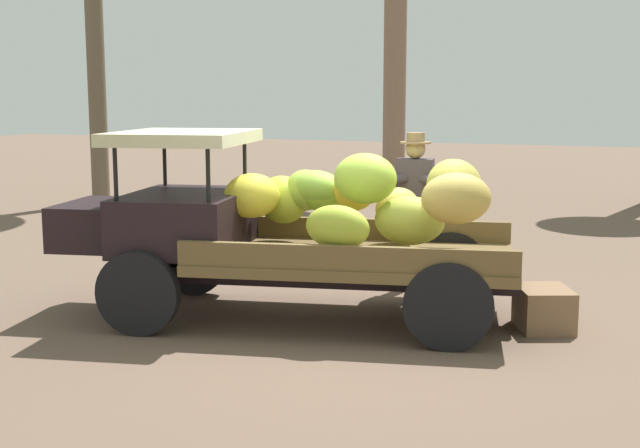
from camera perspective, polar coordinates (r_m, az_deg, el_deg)
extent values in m
plane|color=brown|center=(7.96, 1.95, -7.07)|extent=(60.00, 60.00, 0.00)
cube|color=black|center=(8.14, -0.70, -3.52)|extent=(4.00, 1.30, 0.16)
cylinder|color=black|center=(7.80, -12.35, -4.66)|extent=(0.79, 0.31, 0.78)
cylinder|color=black|center=(9.26, -8.67, -2.41)|extent=(0.79, 0.31, 0.78)
cylinder|color=black|center=(7.25, 8.77, -5.58)|extent=(0.79, 0.31, 0.78)
cylinder|color=black|center=(8.81, 8.93, -3.01)|extent=(0.79, 0.31, 0.78)
cube|color=brown|center=(8.04, 2.46, -2.37)|extent=(3.30, 2.33, 0.10)
cube|color=brown|center=(7.23, 1.68, -2.35)|extent=(2.95, 0.73, 0.22)
cube|color=brown|center=(8.79, 3.12, -0.35)|extent=(2.95, 0.73, 0.22)
cube|color=black|center=(8.36, -9.17, 0.22)|extent=(1.40, 1.72, 0.55)
cube|color=black|center=(8.69, -14.78, 0.00)|extent=(0.91, 1.19, 0.44)
cylinder|color=black|center=(7.85, -13.83, 3.57)|extent=(0.04, 0.04, 0.55)
cylinder|color=black|center=(9.05, -10.59, 4.34)|extent=(0.04, 0.04, 0.55)
cylinder|color=black|center=(7.55, -7.67, 3.54)|extent=(0.04, 0.04, 0.55)
cylinder|color=black|center=(8.78, -5.17, 4.32)|extent=(0.04, 0.04, 0.55)
cube|color=beige|center=(8.28, -9.31, 5.87)|extent=(1.52, 1.75, 0.12)
ellipsoid|color=yellow|center=(8.16, 2.52, 2.55)|extent=(0.71, 0.70, 0.61)
ellipsoid|color=yellow|center=(8.27, -4.68, 1.95)|extent=(0.74, 0.74, 0.46)
ellipsoid|color=#BBC548|center=(7.96, 6.15, 0.23)|extent=(0.76, 0.70, 0.62)
ellipsoid|color=#98B93F|center=(8.50, -1.01, 2.33)|extent=(0.60, 0.59, 0.43)
ellipsoid|color=gold|center=(7.49, 9.30, 1.74)|extent=(0.83, 0.82, 0.60)
ellipsoid|color=gold|center=(7.99, 9.18, 2.59)|extent=(0.81, 0.81, 0.64)
ellipsoid|color=#8FBD31|center=(8.37, 0.67, 2.03)|extent=(0.69, 0.62, 0.48)
ellipsoid|color=#AFC436|center=(8.60, -2.58, 1.68)|extent=(0.61, 0.68, 0.64)
ellipsoid|color=#CEBB4F|center=(8.50, 5.32, 1.08)|extent=(0.68, 0.68, 0.52)
ellipsoid|color=#A6BC33|center=(7.37, 1.20, -0.23)|extent=(0.62, 0.48, 0.49)
ellipsoid|color=#8EBD3F|center=(8.45, -0.24, 2.40)|extent=(0.77, 0.73, 0.51)
ellipsoid|color=#A8D13F|center=(7.90, 3.11, 3.13)|extent=(0.62, 0.63, 0.62)
cylinder|color=#BCABAC|center=(9.32, 7.22, -1.98)|extent=(0.15, 0.15, 0.88)
cylinder|color=#BCABAC|center=(9.35, 5.64, -1.92)|extent=(0.15, 0.15, 0.88)
cube|color=#463B43|center=(9.22, 6.51, 2.59)|extent=(0.43, 0.30, 0.60)
cylinder|color=#463B43|center=(9.10, 7.07, 3.07)|extent=(0.36, 0.35, 0.10)
cylinder|color=#463B43|center=(9.13, 5.82, 3.11)|extent=(0.29, 0.40, 0.10)
sphere|color=tan|center=(9.19, 6.55, 5.14)|extent=(0.22, 0.22, 0.22)
cylinder|color=#94764E|center=(9.18, 6.56, 5.55)|extent=(0.34, 0.34, 0.02)
cylinder|color=#94764E|center=(9.18, 6.57, 5.93)|extent=(0.20, 0.20, 0.10)
cube|color=#826245|center=(8.13, 15.06, -5.61)|extent=(0.66, 0.72, 0.39)
ellipsoid|color=#AECC45|center=(10.43, 3.85, -2.26)|extent=(0.49, 0.58, 0.35)
cylinder|color=brown|center=(17.38, -15.16, 12.52)|extent=(0.35, 0.35, 6.77)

